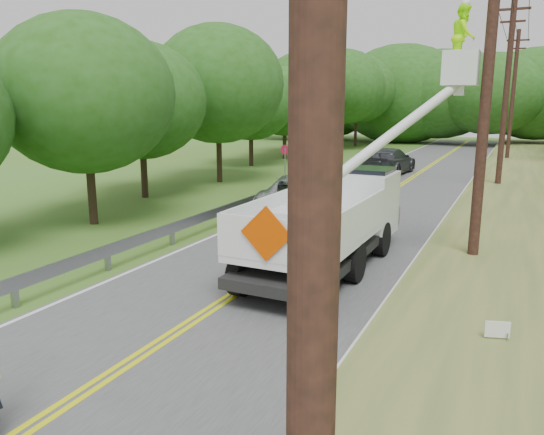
% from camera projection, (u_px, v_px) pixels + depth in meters
% --- Properties ---
extents(ground, '(140.00, 140.00, 0.00)m').
position_uv_depth(ground, '(128.00, 364.00, 9.38)').
color(ground, '#4B631F').
rests_on(ground, ground).
extents(road, '(7.20, 96.00, 0.03)m').
position_uv_depth(road, '(355.00, 215.00, 21.74)').
color(road, '#464748').
rests_on(road, ground).
extents(guardrail, '(0.18, 48.00, 0.77)m').
position_uv_depth(guardrail, '(276.00, 192.00, 24.10)').
color(guardrail, gray).
rests_on(guardrail, ground).
extents(utility_poles, '(1.60, 43.30, 10.00)m').
position_uv_depth(utility_poles, '(501.00, 85.00, 21.18)').
color(utility_poles, black).
rests_on(utility_poles, ground).
extents(treeline_left, '(10.60, 53.28, 9.75)m').
position_uv_depth(treeline_left, '(285.00, 92.00, 39.90)').
color(treeline_left, '#332319').
rests_on(treeline_left, ground).
extents(treeline_horizon, '(56.43, 14.66, 11.43)m').
position_uv_depth(treeline_horizon, '(469.00, 94.00, 57.78)').
color(treeline_horizon, '#224F12').
rests_on(treeline_horizon, ground).
extents(bucket_truck, '(4.74, 7.40, 7.13)m').
position_uv_depth(bucket_truck, '(345.00, 207.00, 15.21)').
color(bucket_truck, black).
rests_on(bucket_truck, road).
extents(suv_silver, '(4.08, 6.57, 1.69)m').
position_uv_depth(suv_silver, '(300.00, 194.00, 21.70)').
color(suv_silver, '#A4A6AA').
rests_on(suv_silver, road).
extents(suv_darkgrey, '(2.76, 6.03, 1.71)m').
position_uv_depth(suv_darkgrey, '(388.00, 161.00, 34.05)').
color(suv_darkgrey, '#36383D').
rests_on(suv_darkgrey, road).
extents(stop_sign_permanent, '(0.53, 0.07, 2.48)m').
position_uv_depth(stop_sign_permanent, '(285.00, 161.00, 26.89)').
color(stop_sign_permanent, gray).
rests_on(stop_sign_permanent, ground).
extents(yard_sign, '(0.44, 0.16, 0.65)m').
position_uv_depth(yard_sign, '(497.00, 331.00, 9.66)').
color(yard_sign, white).
rests_on(yard_sign, ground).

